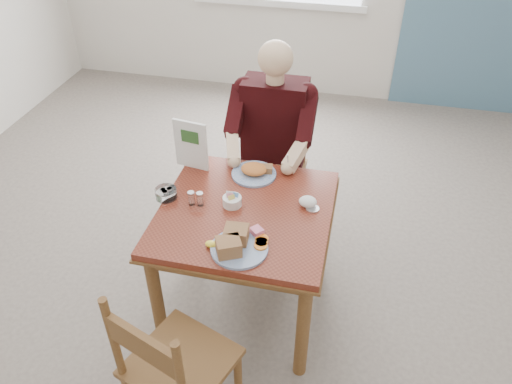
% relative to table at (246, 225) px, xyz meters
% --- Properties ---
extents(floor, '(6.00, 6.00, 0.00)m').
position_rel_table_xyz_m(floor, '(0.00, 0.00, -0.64)').
color(floor, '#5F534D').
rests_on(floor, ground).
extents(lemon_wedge, '(0.06, 0.05, 0.03)m').
position_rel_table_xyz_m(lemon_wedge, '(-0.09, -0.31, 0.13)').
color(lemon_wedge, yellow).
rests_on(lemon_wedge, table).
extents(napkin, '(0.12, 0.11, 0.06)m').
position_rel_table_xyz_m(napkin, '(0.32, 0.10, 0.14)').
color(napkin, white).
rests_on(napkin, table).
extents(metal_dish, '(0.08, 0.08, 0.01)m').
position_rel_table_xyz_m(metal_dish, '(0.35, 0.08, 0.12)').
color(metal_dish, silver).
rests_on(metal_dish, table).
extents(table, '(0.92, 0.92, 0.75)m').
position_rel_table_xyz_m(table, '(0.00, 0.00, 0.00)').
color(table, maroon).
rests_on(table, ground).
extents(chair_far, '(0.42, 0.42, 0.95)m').
position_rel_table_xyz_m(chair_far, '(0.00, 0.80, -0.16)').
color(chair_far, brown).
rests_on(chair_far, ground).
extents(chair_near, '(0.54, 0.54, 0.95)m').
position_rel_table_xyz_m(chair_near, '(-0.12, -0.82, -0.16)').
color(chair_near, brown).
rests_on(chair_near, ground).
extents(diner, '(0.53, 0.56, 1.39)m').
position_rel_table_xyz_m(diner, '(0.00, 0.71, 0.17)').
color(diner, tan).
rests_on(diner, chair_far).
extents(near_plate, '(0.35, 0.35, 0.09)m').
position_rel_table_xyz_m(near_plate, '(0.03, -0.30, 0.15)').
color(near_plate, white).
rests_on(near_plate, table).
extents(far_plate, '(0.30, 0.30, 0.07)m').
position_rel_table_xyz_m(far_plate, '(-0.02, 0.32, 0.14)').
color(far_plate, white).
rests_on(far_plate, table).
extents(caddy, '(0.11, 0.11, 0.08)m').
position_rel_table_xyz_m(caddy, '(-0.08, 0.02, 0.14)').
color(caddy, white).
rests_on(caddy, table).
extents(shakers, '(0.09, 0.04, 0.08)m').
position_rel_table_xyz_m(shakers, '(-0.27, -0.02, 0.15)').
color(shakers, white).
rests_on(shakers, table).
extents(creamer, '(0.13, 0.13, 0.05)m').
position_rel_table_xyz_m(creamer, '(-0.44, 0.01, 0.14)').
color(creamer, white).
rests_on(creamer, table).
extents(menu, '(0.21, 0.05, 0.30)m').
position_rel_table_xyz_m(menu, '(-0.40, 0.32, 0.27)').
color(menu, white).
rests_on(menu, table).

